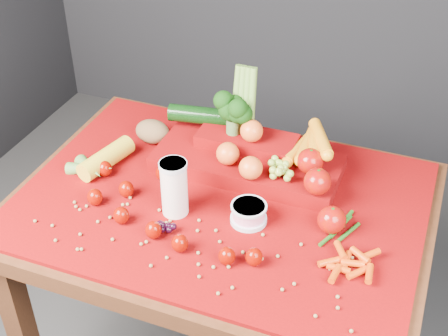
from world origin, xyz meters
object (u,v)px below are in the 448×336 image
(milk_glass, at_px, (174,186))
(yogurt_bowl, at_px, (249,213))
(produce_mound, at_px, (256,153))
(table, at_px, (221,229))

(milk_glass, relative_size, yogurt_bowl, 1.64)
(yogurt_bowl, height_order, produce_mound, produce_mound)
(table, height_order, produce_mound, produce_mound)
(table, distance_m, yogurt_bowl, 0.18)
(table, height_order, milk_glass, milk_glass)
(table, distance_m, milk_glass, 0.23)
(table, relative_size, yogurt_bowl, 11.70)
(table, xyz_separation_m, produce_mound, (0.04, 0.16, 0.16))
(produce_mound, bearing_deg, milk_glass, -117.98)
(milk_glass, xyz_separation_m, yogurt_bowl, (0.19, 0.03, -0.06))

